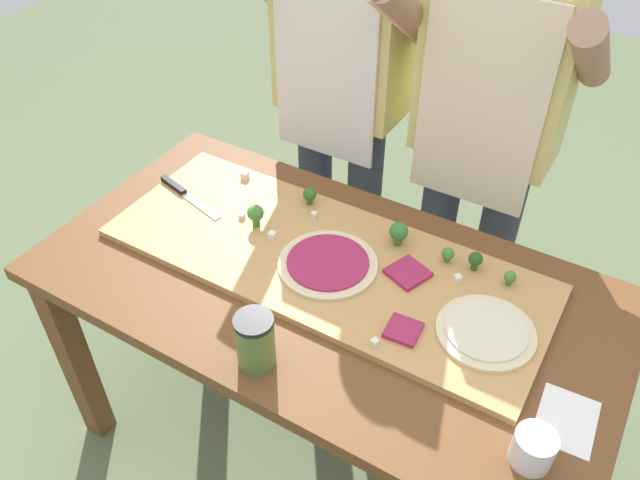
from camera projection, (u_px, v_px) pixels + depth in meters
ground_plane at (324, 443)px, 2.15m from camera, size 8.00×8.00×0.00m
prep_table at (325, 310)px, 1.72m from camera, size 1.51×0.79×0.77m
cutting_board at (324, 259)px, 1.69m from camera, size 1.19×0.46×0.02m
chefs_knife at (182, 191)px, 1.89m from camera, size 0.27×0.09×0.02m
pizza_whole_beet_magenta at (328, 263)px, 1.65m from camera, size 0.26×0.26×0.02m
pizza_whole_cheese_artichoke at (486, 331)px, 1.48m from camera, size 0.23×0.23×0.02m
pizza_slice_far_right at (408, 273)px, 1.63m from camera, size 0.12×0.12×0.01m
pizza_slice_near_right at (403, 330)px, 1.49m from camera, size 0.08×0.08×0.01m
broccoli_floret_back_left at (476, 260)px, 1.63m from camera, size 0.04×0.04×0.05m
broccoli_floret_center_right at (510, 277)px, 1.59m from camera, size 0.03×0.03×0.04m
broccoli_floret_front_left at (399, 232)px, 1.70m from camera, size 0.05×0.05×0.07m
broccoli_floret_center_left at (448, 254)px, 1.65m from camera, size 0.03×0.03×0.04m
broccoli_floret_front_mid at (310, 195)px, 1.84m from camera, size 0.04×0.04×0.05m
broccoli_floret_front_right at (256, 214)px, 1.75m from camera, size 0.05×0.05×0.07m
cheese_crumble_a at (242, 216)px, 1.80m from camera, size 0.02×0.02×0.01m
cheese_crumble_b at (458, 278)px, 1.61m from camera, size 0.02×0.02×0.02m
cheese_crumble_c at (314, 215)px, 1.80m from camera, size 0.02×0.02×0.02m
cheese_crumble_d at (272, 235)px, 1.74m from camera, size 0.02×0.02×0.02m
cheese_crumble_e at (375, 342)px, 1.46m from camera, size 0.02×0.02×0.02m
cheese_crumble_f at (245, 175)px, 1.95m from camera, size 0.03×0.03×0.02m
flour_cup at (533, 450)px, 1.24m from camera, size 0.08×0.08×0.08m
sauce_jar at (257, 342)px, 1.40m from camera, size 0.09×0.09×0.14m
recipe_note at (566, 420)px, 1.33m from camera, size 0.13×0.16×0.00m
cook_left at (340, 82)px, 1.99m from camera, size 0.54×0.39×1.67m
cook_right at (487, 122)px, 1.81m from camera, size 0.54×0.39×1.67m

